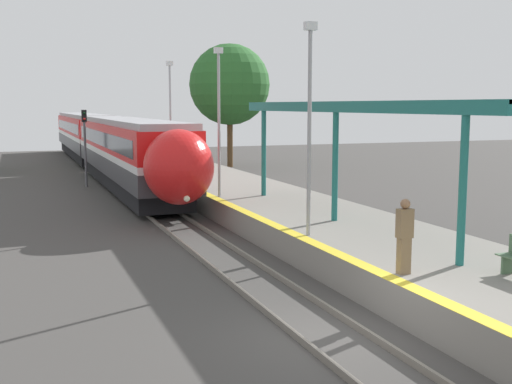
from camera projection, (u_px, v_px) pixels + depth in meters
name	position (u px, v px, depth m)	size (l,w,h in m)	color
ground_plane	(334.00, 340.00, 13.12)	(120.00, 120.00, 0.00)	#423F3D
rail_left	(303.00, 341.00, 12.85)	(0.08, 90.00, 0.15)	slate
rail_right	(365.00, 332.00, 13.36)	(0.08, 90.00, 0.15)	slate
train	(103.00, 140.00, 45.50)	(2.86, 47.61, 4.03)	black
platform_right	(499.00, 297.00, 14.53)	(5.04, 64.00, 0.91)	gray
person_waiting	(404.00, 235.00, 14.67)	(0.36, 0.23, 1.75)	#7F6647
railway_signal	(85.00, 140.00, 37.38)	(0.28, 0.28, 4.51)	#59595E
lamppost_mid	(310.00, 117.00, 18.72)	(0.36, 0.20, 6.24)	#9E9EA3
lamppost_far	(219.00, 113.00, 26.89)	(0.36, 0.20, 6.24)	#9E9EA3
lamppost_farthest	(170.00, 112.00, 35.05)	(0.36, 0.20, 6.24)	#9E9EA3
station_canopy	(351.00, 110.00, 21.33)	(2.02, 16.04, 3.99)	#1E6B66
background_tree_right	(230.00, 85.00, 49.11)	(6.19, 6.19, 9.45)	brown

